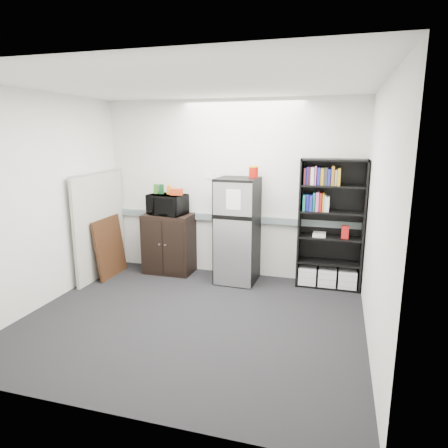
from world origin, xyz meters
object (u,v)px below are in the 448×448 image
object	(u,v)px
cubicle_partition	(100,225)
cabinet	(169,243)
microwave	(167,204)
refrigerator	(237,231)
bookshelf	(331,226)

from	to	relation	value
cubicle_partition	cabinet	bearing A→B (deg)	23.79
microwave	cabinet	bearing A→B (deg)	98.66
cabinet	refrigerator	distance (m)	1.18
bookshelf	cubicle_partition	distance (m)	3.46
bookshelf	microwave	bearing A→B (deg)	-178.14
bookshelf	refrigerator	bearing A→B (deg)	-173.81
bookshelf	microwave	size ratio (longest dim) A/B	3.26
cubicle_partition	microwave	bearing A→B (deg)	22.99
bookshelf	microwave	distance (m)	2.48
cubicle_partition	cabinet	world-z (taller)	cubicle_partition
cubicle_partition	cabinet	size ratio (longest dim) A/B	1.70
cubicle_partition	refrigerator	size ratio (longest dim) A/B	1.04
cubicle_partition	cabinet	distance (m)	1.10
cabinet	cubicle_partition	bearing A→B (deg)	-156.21
microwave	refrigerator	world-z (taller)	refrigerator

